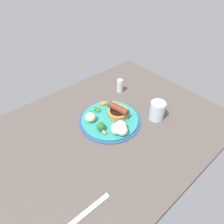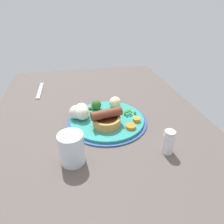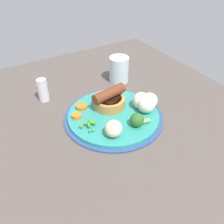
{
  "view_description": "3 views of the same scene",
  "coord_description": "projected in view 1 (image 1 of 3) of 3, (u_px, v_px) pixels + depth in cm",
  "views": [
    {
      "loc": [
        37.93,
        48.58,
        68.08
      ],
      "look_at": [
        -7.56,
        -3.54,
        6.83
      ],
      "focal_mm": 32.0,
      "sensor_mm": 36.0,
      "label": 1
    },
    {
      "loc": [
        -65.64,
        7.77,
        43.11
      ],
      "look_at": [
        -5.35,
        -4.68,
        6.67
      ],
      "focal_mm": 32.0,
      "sensor_mm": 36.0,
      "label": 2
    },
    {
      "loc": [
        43.46,
        -32.48,
        48.26
      ],
      "look_at": [
        -5.38,
        -3.5,
        5.61
      ],
      "focal_mm": 40.0,
      "sensor_mm": 36.0,
      "label": 3
    }
  ],
  "objects": [
    {
      "name": "dinner_plate",
      "position": [
        110.0,
        120.0,
        0.93
      ],
      "size": [
        28.81,
        28.81,
        1.4
      ],
      "color": "#2D4C84",
      "rests_on": "dining_table"
    },
    {
      "name": "sausage_pudding",
      "position": [
        118.0,
        112.0,
        0.93
      ],
      "size": [
        9.5,
        10.95,
        6.04
      ],
      "rotation": [
        0.0,
        0.0,
        1.75
      ],
      "color": "#BC8442",
      "rests_on": "dinner_plate"
    },
    {
      "name": "cauliflower_floret",
      "position": [
        120.0,
        128.0,
        0.85
      ],
      "size": [
        7.45,
        7.06,
        5.05
      ],
      "color": "silver",
      "rests_on": "dinner_plate"
    },
    {
      "name": "pea_pile",
      "position": [
        97.0,
        109.0,
        0.96
      ],
      "size": [
        4.84,
        4.92,
        1.68
      ],
      "color": "green",
      "rests_on": "dinner_plate"
    },
    {
      "name": "fork",
      "position": [
        86.0,
        213.0,
        0.62
      ],
      "size": [
        18.02,
        1.91,
        0.6
      ],
      "primitive_type": "cube",
      "rotation": [
        0.0,
        0.0,
        -0.02
      ],
      "color": "silver",
      "rests_on": "dining_table"
    },
    {
      "name": "drinking_glass",
      "position": [
        157.0,
        111.0,
        0.92
      ],
      "size": [
        6.83,
        6.83,
        9.09
      ],
      "primitive_type": "cylinder",
      "color": "silver",
      "rests_on": "dining_table"
    },
    {
      "name": "carrot_slice_2",
      "position": [
        113.0,
        104.0,
        1.0
      ],
      "size": [
        4.63,
        4.63,
        1.07
      ],
      "primitive_type": "cylinder",
      "rotation": [
        0.0,
        0.0,
        2.12
      ],
      "color": "orange",
      "rests_on": "dinner_plate"
    },
    {
      "name": "potato_chunk_1",
      "position": [
        90.0,
        117.0,
        0.9
      ],
      "size": [
        6.69,
        6.57,
        4.34
      ],
      "primitive_type": "ellipsoid",
      "rotation": [
        0.0,
        0.0,
        0.97
      ],
      "color": "beige",
      "rests_on": "dinner_plate"
    },
    {
      "name": "dining_table",
      "position": [
        105.0,
        132.0,
        0.9
      ],
      "size": [
        110.0,
        80.0,
        3.0
      ],
      "primitive_type": "cube",
      "color": "#564C47",
      "rests_on": "ground"
    },
    {
      "name": "carrot_slice_0",
      "position": [
        103.0,
        104.0,
        1.0
      ],
      "size": [
        3.65,
        3.65,
        1.26
      ],
      "primitive_type": "cylinder",
      "rotation": [
        0.0,
        0.0,
        4.23
      ],
      "color": "orange",
      "rests_on": "dinner_plate"
    },
    {
      "name": "broccoli_floret_near",
      "position": [
        102.0,
        127.0,
        0.86
      ],
      "size": [
        3.81,
        5.53,
        3.81
      ],
      "rotation": [
        0.0,
        0.0,
        4.55
      ],
      "color": "#2D6628",
      "rests_on": "dinner_plate"
    },
    {
      "name": "salt_shaker",
      "position": [
        120.0,
        86.0,
        1.09
      ],
      "size": [
        3.29,
        3.29,
        7.42
      ],
      "color": "silver",
      "rests_on": "dining_table"
    }
  ]
}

